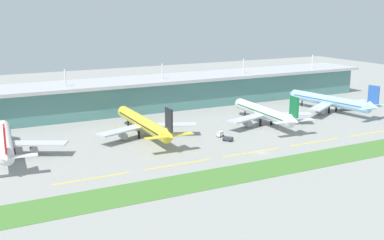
# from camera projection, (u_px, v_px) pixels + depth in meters

# --- Properties ---
(ground_plane) EXTENTS (600.00, 600.00, 0.00)m
(ground_plane) POSITION_uv_depth(u_px,v_px,m) (261.00, 153.00, 201.69)
(ground_plane) COLOR gray
(terminal_building) EXTENTS (288.00, 34.00, 27.01)m
(terminal_building) POSITION_uv_depth(u_px,v_px,m) (159.00, 93.00, 289.45)
(terminal_building) COLOR slate
(terminal_building) RESTS_ON ground
(airliner_nearest) EXTENTS (48.56, 61.61, 18.90)m
(airliner_nearest) POSITION_uv_depth(u_px,v_px,m) (5.00, 142.00, 194.65)
(airliner_nearest) COLOR white
(airliner_nearest) RESTS_ON ground
(airliner_near_middle) EXTENTS (48.79, 66.29, 18.90)m
(airliner_near_middle) POSITION_uv_depth(u_px,v_px,m) (144.00, 124.00, 224.64)
(airliner_near_middle) COLOR yellow
(airliner_near_middle) RESTS_ON ground
(airliner_far_middle) EXTENTS (48.67, 59.46, 18.90)m
(airliner_far_middle) POSITION_uv_depth(u_px,v_px,m) (265.00, 113.00, 247.76)
(airliner_far_middle) COLOR silver
(airliner_far_middle) RESTS_ON ground
(airliner_farthest) EXTENTS (48.30, 63.14, 18.90)m
(airliner_farthest) POSITION_uv_depth(u_px,v_px,m) (331.00, 101.00, 277.89)
(airliner_farthest) COLOR #9ED1EA
(airliner_farthest) RESTS_ON ground
(taxiway_stripe_west) EXTENTS (28.00, 0.70, 0.04)m
(taxiway_stripe_west) POSITION_uv_depth(u_px,v_px,m) (92.00, 178.00, 171.61)
(taxiway_stripe_west) COLOR yellow
(taxiway_stripe_west) RESTS_ON ground
(taxiway_stripe_mid_west) EXTENTS (28.00, 0.70, 0.04)m
(taxiway_stripe_mid_west) POSITION_uv_depth(u_px,v_px,m) (179.00, 164.00, 187.01)
(taxiway_stripe_mid_west) COLOR yellow
(taxiway_stripe_mid_west) RESTS_ON ground
(taxiway_stripe_centre) EXTENTS (28.00, 0.70, 0.04)m
(taxiway_stripe_centre) POSITION_uv_depth(u_px,v_px,m) (252.00, 152.00, 202.40)
(taxiway_stripe_centre) COLOR yellow
(taxiway_stripe_centre) RESTS_ON ground
(taxiway_stripe_mid_east) EXTENTS (28.00, 0.70, 0.04)m
(taxiway_stripe_mid_east) POSITION_uv_depth(u_px,v_px,m) (315.00, 142.00, 217.80)
(taxiway_stripe_mid_east) COLOR yellow
(taxiway_stripe_mid_east) RESTS_ON ground
(taxiway_stripe_east) EXTENTS (28.00, 0.70, 0.04)m
(taxiway_stripe_east) POSITION_uv_depth(u_px,v_px,m) (370.00, 133.00, 233.20)
(taxiway_stripe_east) COLOR yellow
(taxiway_stripe_east) RESTS_ON ground
(grass_verge) EXTENTS (300.00, 18.00, 0.10)m
(grass_verge) POSITION_uv_depth(u_px,v_px,m) (288.00, 165.00, 186.68)
(grass_verge) COLOR #477A33
(grass_verge) RESTS_ON ground
(pushback_tug) EXTENTS (4.51, 4.98, 1.85)m
(pushback_tug) POSITION_uv_depth(u_px,v_px,m) (228.00, 139.00, 219.25)
(pushback_tug) COLOR #333842
(pushback_tug) RESTS_ON ground
(baggage_cart) EXTENTS (4.02, 3.38, 2.48)m
(baggage_cart) POSITION_uv_depth(u_px,v_px,m) (220.00, 134.00, 226.43)
(baggage_cart) COLOR silver
(baggage_cart) RESTS_ON ground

